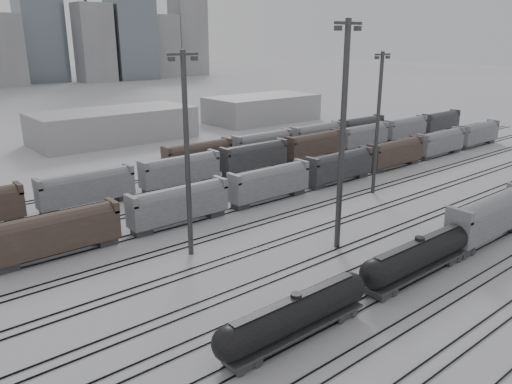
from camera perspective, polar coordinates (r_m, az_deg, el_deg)
ground at (r=56.65m, az=17.19°, el=-10.38°), size 900.00×900.00×0.00m
tracks at (r=66.57m, az=4.58°, el=-5.30°), size 220.00×71.50×0.16m
tank_car_a at (r=44.85m, az=4.55°, el=-13.74°), size 17.32×2.89×4.28m
tank_car_b at (r=58.01m, az=18.03°, el=-6.89°), size 18.53×3.09×4.58m
hopper_car_a at (r=71.08m, az=25.17°, el=-2.37°), size 16.64×3.31×5.95m
light_mast_b at (r=58.47m, az=-7.90°, el=4.58°), size 3.89×0.62×24.28m
light_mast_c at (r=60.55m, az=9.87°, el=6.64°), size 4.42×0.71×27.63m
light_mast_d at (r=85.39m, az=13.75°, el=7.93°), size 3.75×0.60×23.47m
bg_string_near at (r=80.85m, az=1.55°, el=0.90°), size 151.00×3.00×5.60m
bg_string_mid at (r=98.90m, az=-0.20°, el=3.94°), size 151.00×3.00×5.60m
bg_string_far at (r=116.12m, az=3.98°, el=5.90°), size 66.00×3.00×5.60m
warehouse_mid at (r=134.18m, az=-15.92°, el=7.34°), size 40.00×18.00×8.00m
warehouse_right at (r=160.71m, az=0.71°, el=9.52°), size 35.00×18.00×8.00m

